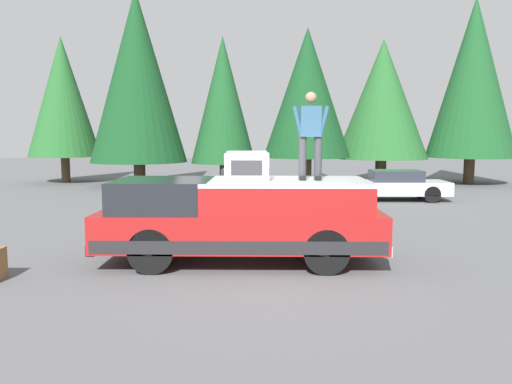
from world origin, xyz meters
The scene contains 12 objects.
ground_plane centered at (0.00, 0.00, 0.00)m, with size 90.00×90.00×0.00m, color #565659.
pickup_truck centered at (0.15, 0.48, 0.87)m, with size 2.01×5.54×1.65m.
compressor_unit centered at (0.03, 0.35, 1.93)m, with size 0.65×0.84×0.56m.
person_on_truck_bed centered at (0.08, -0.87, 2.55)m, with size 0.29×0.72×1.69m.
parked_car_silver centered at (9.88, -4.97, 0.58)m, with size 1.64×4.10×1.16m.
parked_car_maroon centered at (10.49, 0.83, 0.58)m, with size 1.64×4.10×1.16m.
conifer_far_left centered at (16.51, -10.45, 5.32)m, with size 4.39×4.39×9.31m.
conifer_left centered at (17.16, -6.10, 4.31)m, with size 4.75×4.75×7.37m.
conifer_center_left centered at (15.01, -2.03, 4.47)m, with size 4.17×4.17×7.54m.
conifer_center_right centered at (15.91, 2.06, 4.19)m, with size 3.22×3.22×7.32m.
conifer_right centered at (15.18, 6.12, 5.26)m, with size 4.65×4.65×9.37m.
conifer_far_right centered at (17.00, 10.46, 4.45)m, with size 3.67×3.67×7.55m.
Camera 1 is at (-9.90, 0.02, 2.54)m, focal length 36.17 mm.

